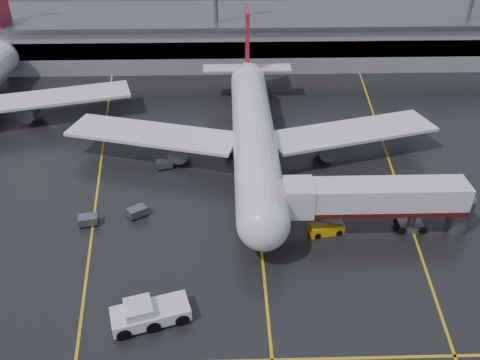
{
  "coord_description": "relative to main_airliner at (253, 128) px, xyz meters",
  "views": [
    {
      "loc": [
        -3.23,
        -46.94,
        33.55
      ],
      "look_at": [
        -2.0,
        -2.0,
        4.0
      ],
      "focal_mm": 37.19,
      "sensor_mm": 36.0,
      "label": 1
    }
  ],
  "objects": [
    {
      "name": "ground",
      "position": [
        0.0,
        -9.7,
        -4.21
      ],
      "size": [
        220.0,
        220.0,
        0.0
      ],
      "primitive_type": "plane",
      "color": "black",
      "rests_on": "ground"
    },
    {
      "name": "apron_line_centre",
      "position": [
        0.0,
        -9.7,
        -4.2
      ],
      "size": [
        0.25,
        90.0,
        0.02
      ],
      "primitive_type": "cube",
      "color": "gold",
      "rests_on": "ground"
    },
    {
      "name": "apron_line_stop",
      "position": [
        0.0,
        -31.7,
        -4.2
      ],
      "size": [
        60.0,
        0.25,
        0.02
      ],
      "primitive_type": "cube",
      "color": "gold",
      "rests_on": "ground"
    },
    {
      "name": "apron_line_left",
      "position": [
        -20.0,
        0.3,
        -4.2
      ],
      "size": [
        9.99,
        69.35,
        0.02
      ],
      "primitive_type": "cube",
      "rotation": [
        0.0,
        0.0,
        0.14
      ],
      "color": "gold",
      "rests_on": "ground"
    },
    {
      "name": "apron_line_right",
      "position": [
        18.0,
        0.3,
        -4.2
      ],
      "size": [
        7.57,
        69.64,
        0.02
      ],
      "primitive_type": "cube",
      "rotation": [
        0.0,
        0.0,
        -0.1
      ],
      "color": "gold",
      "rests_on": "ground"
    },
    {
      "name": "terminal",
      "position": [
        0.0,
        38.23,
        0.11
      ],
      "size": [
        122.0,
        19.0,
        8.6
      ],
      "color": "gray",
      "rests_on": "ground"
    },
    {
      "name": "main_airliner",
      "position": [
        0.0,
        0.0,
        0.0
      ],
      "size": [
        48.8,
        45.6,
        14.1
      ],
      "color": "silver",
      "rests_on": "ground"
    },
    {
      "name": "jet_bridge",
      "position": [
        11.87,
        -15.7,
        -0.28
      ],
      "size": [
        19.9,
        3.4,
        6.05
      ],
      "color": "silver",
      "rests_on": "ground"
    },
    {
      "name": "pushback_tractor",
      "position": [
        -10.23,
        -27.47,
        -3.27
      ],
      "size": [
        7.06,
        4.45,
        2.35
      ],
      "color": "silver",
      "rests_on": "ground"
    },
    {
      "name": "belt_loader",
      "position": [
        6.99,
        -15.99,
        -3.65
      ],
      "size": [
        3.78,
        2.22,
        2.26
      ],
      "color": "orange",
      "rests_on": "ground"
    },
    {
      "name": "baggage_cart_a",
      "position": [
        -13.36,
        -12.59,
        -3.58
      ],
      "size": [
        2.39,
        2.19,
        1.12
      ],
      "color": "#595B60",
      "rests_on": "ground"
    },
    {
      "name": "baggage_cart_b",
      "position": [
        -18.43,
        -13.92,
        -3.58
      ],
      "size": [
        2.23,
        1.69,
        1.12
      ],
      "color": "#595B60",
      "rests_on": "ground"
    },
    {
      "name": "baggage_cart_c",
      "position": [
        -11.39,
        -2.55,
        -3.58
      ],
      "size": [
        2.25,
        1.74,
        1.12
      ],
      "color": "#595B60",
      "rests_on": "ground"
    }
  ]
}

